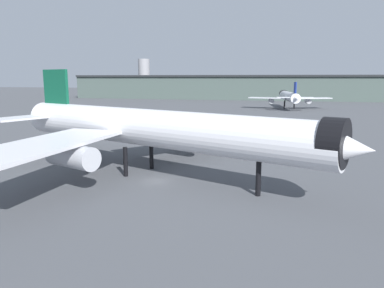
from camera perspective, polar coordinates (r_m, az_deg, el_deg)
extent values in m
plane|color=#4C4F54|center=(51.48, -5.67, -5.72)|extent=(900.00, 900.00, 0.00)
cylinder|color=white|center=(53.30, -6.30, 2.49)|extent=(51.13, 24.84, 5.37)
cone|color=white|center=(41.07, 22.63, -0.55)|extent=(7.45, 7.09, 5.26)
cone|color=white|center=(73.47, -22.03, 3.92)|extent=(8.38, 7.35, 5.10)
cylinder|color=black|center=(41.24, 21.22, 0.16)|extent=(4.27, 5.93, 5.42)
cube|color=white|center=(67.24, -0.65, 3.58)|extent=(21.82, 23.71, 0.43)
cylinder|color=#B7BAC1|center=(64.44, -1.22, 1.69)|extent=(7.98, 5.52, 2.95)
cube|color=white|center=(47.02, -21.97, -0.06)|extent=(10.13, 24.38, 0.43)
cylinder|color=#B7BAC1|center=(47.90, -18.13, -1.80)|extent=(7.98, 5.52, 2.95)
cube|color=#0F5138|center=(69.66, -20.36, 7.28)|extent=(6.10, 2.88, 8.59)
cube|color=white|center=(74.37, -16.77, 4.72)|extent=(8.00, 10.63, 0.32)
cube|color=white|center=(67.56, -24.93, 3.69)|extent=(8.00, 10.63, 0.32)
cylinder|color=black|center=(45.09, 10.28, -5.31)|extent=(0.64, 0.64, 4.30)
cylinder|color=black|center=(57.94, -6.33, -1.74)|extent=(0.64, 0.64, 4.30)
cylinder|color=black|center=(53.95, -10.30, -2.74)|extent=(0.64, 0.64, 4.30)
cylinder|color=silver|center=(178.65, 14.84, 7.15)|extent=(8.97, 36.64, 4.28)
cone|color=silver|center=(196.62, 14.01, 7.44)|extent=(4.77, 5.21, 4.19)
cone|color=silver|center=(160.73, 15.85, 6.80)|extent=(4.75, 6.04, 4.06)
cylinder|color=black|center=(195.76, 14.05, 7.52)|extent=(4.53, 2.47, 4.32)
cube|color=silver|center=(174.54, 11.60, 7.04)|extent=(17.16, 8.72, 0.34)
cylinder|color=#B7BAC1|center=(175.69, 12.20, 6.58)|extent=(2.99, 5.36, 2.35)
cube|color=silver|center=(177.82, 18.28, 6.79)|extent=(17.29, 12.30, 0.34)
cylinder|color=#B7BAC1|center=(178.34, 17.58, 6.39)|extent=(2.99, 5.36, 2.35)
cube|color=navy|center=(163.45, 15.73, 8.06)|extent=(0.99, 4.39, 6.84)
cube|color=silver|center=(162.16, 14.20, 7.05)|extent=(6.92, 4.10, 0.26)
cube|color=silver|center=(163.65, 17.23, 6.93)|extent=(6.92, 4.10, 0.26)
cylinder|color=black|center=(190.35, 14.24, 6.19)|extent=(0.51, 0.51, 3.42)
cylinder|color=black|center=(176.74, 14.15, 5.90)|extent=(0.51, 0.51, 3.42)
cylinder|color=black|center=(177.45, 15.59, 5.85)|extent=(0.51, 0.51, 3.42)
cube|color=#475651|center=(248.37, 8.48, 8.57)|extent=(237.11, 24.81, 14.79)
cube|color=#232628|center=(248.28, 8.53, 10.42)|extent=(237.13, 27.06, 1.20)
cylinder|color=#939399|center=(264.87, -7.44, 10.04)|extent=(8.10, 8.10, 27.21)
cube|color=black|center=(78.95, 17.85, -0.32)|extent=(2.52, 1.70, 0.20)
cube|color=beige|center=(78.82, 17.88, 0.25)|extent=(2.52, 1.70, 1.40)
sphere|color=black|center=(79.87, 18.44, -0.31)|extent=(0.44, 0.44, 0.44)
sphere|color=black|center=(78.41, 18.63, -0.51)|extent=(0.44, 0.44, 0.44)
sphere|color=black|center=(79.54, 17.08, -0.28)|extent=(0.44, 0.44, 0.44)
sphere|color=black|center=(78.08, 17.24, -0.47)|extent=(0.44, 0.44, 0.44)
cone|color=#F2600C|center=(70.43, 20.79, -1.68)|extent=(0.61, 0.61, 0.76)
cone|color=#F2600C|center=(82.74, -23.51, -0.18)|extent=(0.59, 0.59, 0.74)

